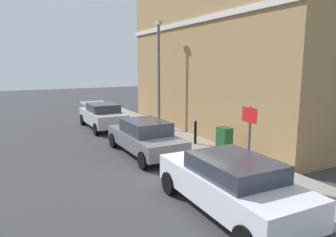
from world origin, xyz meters
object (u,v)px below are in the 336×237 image
at_px(car_white, 230,183).
at_px(lamppost, 159,71).
at_px(utility_cabinet, 224,143).
at_px(car_grey, 145,137).
at_px(street_sign, 249,133).
at_px(bollard_near_cabinet, 195,131).
at_px(car_silver, 103,115).

relative_size(car_white, lamppost, 0.76).
bearing_deg(lamppost, car_white, -105.29).
bearing_deg(utility_cabinet, car_grey, 137.34).
distance_m(utility_cabinet, lamppost, 6.42).
height_order(car_grey, street_sign, street_sign).
bearing_deg(car_white, utility_cabinet, -34.65).
relative_size(bollard_near_cabinet, street_sign, 0.45).
distance_m(car_silver, lamppost, 4.21).
bearing_deg(car_silver, car_grey, -179.37).
xyz_separation_m(car_silver, utility_cabinet, (2.45, -8.06, -0.08)).
xyz_separation_m(car_white, street_sign, (1.46, 1.01, 0.90)).
bearing_deg(utility_cabinet, street_sign, -112.41).
distance_m(bollard_near_cabinet, lamppost, 4.51).
xyz_separation_m(car_silver, lamppost, (2.54, -2.20, 2.54)).
bearing_deg(lamppost, bollard_near_cabinet, -89.80).
relative_size(utility_cabinet, lamppost, 0.20).
distance_m(car_grey, bollard_near_cabinet, 2.44).
bearing_deg(street_sign, utility_cabinet, 67.59).
height_order(car_grey, car_silver, car_silver).
height_order(car_silver, bollard_near_cabinet, car_silver).
distance_m(car_grey, utility_cabinet, 3.18).
bearing_deg(car_silver, utility_cabinet, -163.55).
distance_m(utility_cabinet, bollard_near_cabinet, 2.19).
distance_m(car_silver, bollard_near_cabinet, 6.41).
bearing_deg(street_sign, lamppost, 82.57).
distance_m(utility_cabinet, street_sign, 2.78).
bearing_deg(utility_cabinet, car_silver, 106.89).
bearing_deg(utility_cabinet, bollard_near_cabinet, 87.38).
height_order(car_grey, bollard_near_cabinet, car_grey).
xyz_separation_m(car_white, lamppost, (2.54, 9.28, 2.54)).
xyz_separation_m(utility_cabinet, bollard_near_cabinet, (0.10, 2.18, 0.02)).
xyz_separation_m(car_grey, lamppost, (2.42, 3.71, 2.57)).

